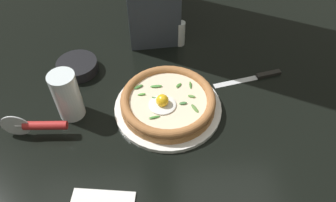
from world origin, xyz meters
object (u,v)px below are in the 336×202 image
Objects in this scene: side_bowl at (77,66)px; pepper_shaker at (180,34)px; pizza_cutter at (38,125)px; drinking_glass at (68,98)px; table_knife at (258,77)px; pizza at (168,101)px.

pepper_shaker reaches higher than side_bowl.
pizza_cutter is 1.18× the size of drinking_glass.
side_bowl is at bearing -161.28° from pepper_shaker.
table_knife is 0.55m from drinking_glass.
side_bowl is (-0.27, 0.18, -0.02)m from pizza.
drinking_glass is (0.07, 0.07, 0.02)m from pizza_cutter.
table_knife is 0.29m from pepper_shaker.
pepper_shaker reaches higher than pizza_cutter.
drinking_glass is at bearing -169.20° from table_knife.
pizza_cutter is 0.52m from pepper_shaker.
pizza is at bearing -101.96° from pepper_shaker.
pepper_shaker is (0.39, 0.35, 0.01)m from pizza_cutter.
table_knife is at bearing -39.43° from pepper_shaker.
pepper_shaker reaches higher than pizza.
drinking_glass is 1.65× the size of pepper_shaker.
pizza_cutter is 0.77× the size of table_knife.
pizza is 0.32m from side_bowl.
pizza_cutter reaches higher than side_bowl.
pizza_cutter is 1.95× the size of pepper_shaker.
drinking_glass is (-0.54, -0.10, 0.06)m from table_knife.
pizza is at bearing -0.75° from drinking_glass.
side_bowl is at bearing 172.71° from table_knife.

